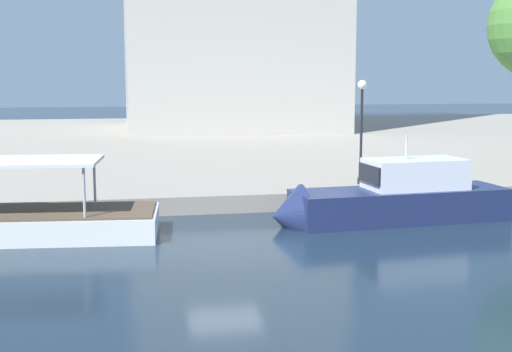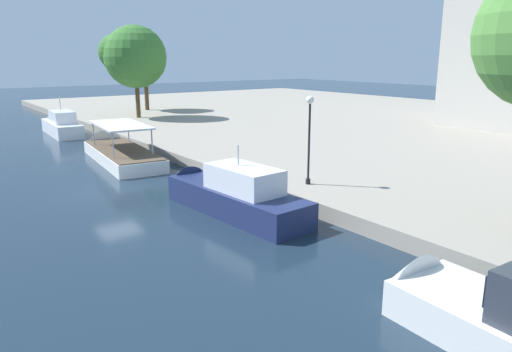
# 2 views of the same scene
# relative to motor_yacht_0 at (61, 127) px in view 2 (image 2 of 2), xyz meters

# --- Properties ---
(ground_plane) EXTENTS (220.00, 220.00, 0.00)m
(ground_plane) POSITION_rel_motor_yacht_0_xyz_m (24.01, -3.09, -0.76)
(ground_plane) COLOR #192838
(dock_promenade) EXTENTS (120.00, 55.00, 0.77)m
(dock_promenade) POSITION_rel_motor_yacht_0_xyz_m (24.01, 30.48, -0.38)
(dock_promenade) COLOR gray
(dock_promenade) RESTS_ON ground_plane
(motor_yacht_0) EXTENTS (9.42, 2.79, 4.49)m
(motor_yacht_0) POSITION_rel_motor_yacht_0_xyz_m (0.00, 0.00, 0.00)
(motor_yacht_0) COLOR white
(motor_yacht_0) RESTS_ON ground_plane
(tour_boat_1) EXTENTS (12.12, 4.41, 4.16)m
(tour_boat_1) POSITION_rel_motor_yacht_0_xyz_m (15.51, 0.23, -0.44)
(tour_boat_1) COLOR silver
(tour_boat_1) RESTS_ON ground_plane
(motor_yacht_2) EXTENTS (9.88, 3.20, 4.24)m
(motor_yacht_2) POSITION_rel_motor_yacht_0_xyz_m (31.12, 0.19, -0.01)
(motor_yacht_2) COLOR navy
(motor_yacht_2) RESTS_ON ground_plane
(mooring_bollard_0) EXTENTS (0.25, 0.25, 0.69)m
(mooring_bollard_0) POSITION_rel_motor_yacht_0_xyz_m (6.91, 3.65, 0.38)
(mooring_bollard_0) COLOR #2D2D33
(mooring_bollard_0) RESTS_ON dock_promenade
(lamp_post) EXTENTS (0.43, 0.43, 4.83)m
(lamp_post) POSITION_rel_motor_yacht_0_xyz_m (31.65, 5.01, 3.12)
(lamp_post) COLOR black
(lamp_post) RESTS_ON dock_promenade
(tree_0) EXTENTS (5.73, 5.69, 9.01)m
(tree_0) POSITION_rel_motor_yacht_0_xyz_m (-9.65, 13.36, 6.38)
(tree_0) COLOR #4C3823
(tree_0) RESTS_ON dock_promenade
(tree_2) EXTENTS (7.07, 7.14, 10.40)m
(tree_2) POSITION_rel_motor_yacht_0_xyz_m (-2.55, 9.12, 7.01)
(tree_2) COLOR #4C3823
(tree_2) RESTS_ON dock_promenade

